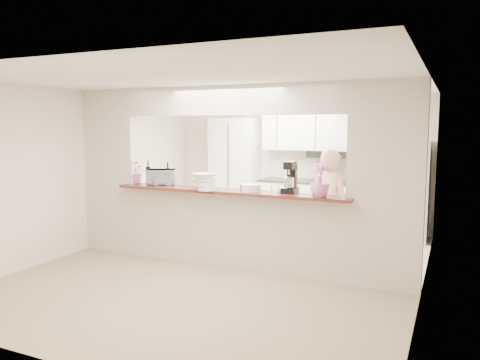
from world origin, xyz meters
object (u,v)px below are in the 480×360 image
Objects in this scene: toaster_oven at (161,177)px; stand_mixer at (290,179)px; person at (330,207)px; refrigerator at (406,191)px.

stand_mixer is at bearing -23.69° from toaster_oven.
person is (2.35, 0.75, -0.39)m from toaster_oven.
refrigerator is 2.88m from stand_mixer.
refrigerator is at bearing -94.70° from person.
person reaches higher than stand_mixer.
refrigerator reaches higher than person.
refrigerator is 2.04m from person.
refrigerator reaches higher than stand_mixer.
toaster_oven is 2.50m from person.
toaster_oven is at bearing -179.60° from stand_mixer.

